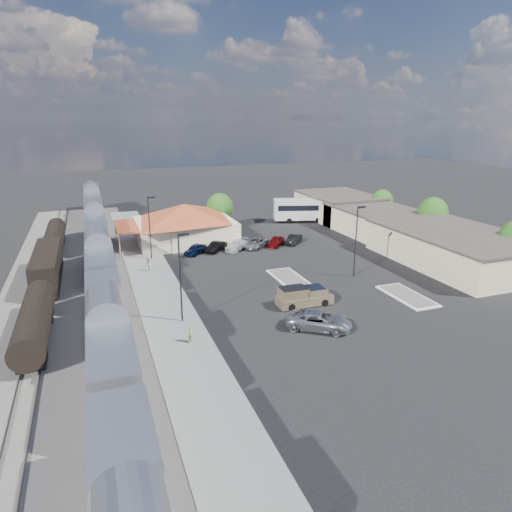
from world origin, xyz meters
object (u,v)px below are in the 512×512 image
object	(u,v)px
station_depot	(184,223)
suv	(319,321)
coach_bus	(310,209)
pickup_truck	(305,296)

from	to	relation	value
station_depot	suv	bearing A→B (deg)	-81.39
station_depot	coach_bus	xyz separation A→B (m)	(25.59, 6.62, -0.60)
station_depot	pickup_truck	world-z (taller)	station_depot
pickup_truck	coach_bus	size ratio (longest dim) A/B	0.43
station_depot	pickup_truck	bearing A→B (deg)	-77.46
suv	coach_bus	xyz separation A→B (m)	(20.16, 42.53, 1.68)
coach_bus	pickup_truck	bearing A→B (deg)	169.10
station_depot	pickup_truck	xyz separation A→B (m)	(6.71, -30.15, -2.15)
pickup_truck	coach_bus	distance (m)	41.37
station_depot	pickup_truck	size ratio (longest dim) A/B	3.05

